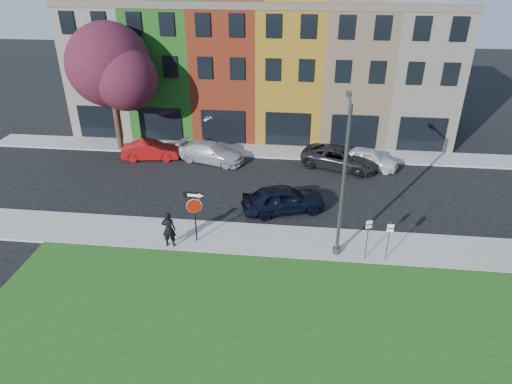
# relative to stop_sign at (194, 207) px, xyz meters

# --- Properties ---
(ground) EXTENTS (120.00, 120.00, 0.00)m
(ground) POSITION_rel_stop_sign_xyz_m (4.03, -2.46, -2.19)
(ground) COLOR black
(ground) RESTS_ON ground
(sidewalk_near) EXTENTS (40.00, 3.00, 0.12)m
(sidewalk_near) POSITION_rel_stop_sign_xyz_m (6.03, 0.54, -2.13)
(sidewalk_near) COLOR gray
(sidewalk_near) RESTS_ON ground
(sidewalk_far) EXTENTS (40.00, 2.40, 0.12)m
(sidewalk_far) POSITION_rel_stop_sign_xyz_m (1.03, 12.54, -2.13)
(sidewalk_far) COLOR gray
(sidewalk_far) RESTS_ON ground
(rowhouse_block) EXTENTS (30.00, 10.12, 10.00)m
(rowhouse_block) POSITION_rel_stop_sign_xyz_m (1.53, 18.72, 2.80)
(rowhouse_block) COLOR beige
(rowhouse_block) RESTS_ON ground
(stop_sign) EXTENTS (1.05, 0.12, 2.90)m
(stop_sign) POSITION_rel_stop_sign_xyz_m (0.00, 0.00, 0.00)
(stop_sign) COLOR black
(stop_sign) RESTS_ON sidewalk_near
(man) EXTENTS (0.75, 0.52, 1.97)m
(man) POSITION_rel_stop_sign_xyz_m (-1.26, -0.56, -1.08)
(man) COLOR black
(man) RESTS_ON sidewalk_near
(sedan_near) EXTENTS (4.80, 5.95, 1.64)m
(sedan_near) POSITION_rel_stop_sign_xyz_m (4.33, 3.77, -1.37)
(sedan_near) COLOR black
(sedan_near) RESTS_ON ground
(parked_car_red) EXTENTS (2.66, 4.54, 1.36)m
(parked_car_red) POSITION_rel_stop_sign_xyz_m (-5.75, 10.34, -1.51)
(parked_car_red) COLOR maroon
(parked_car_red) RESTS_ON ground
(parked_car_silver) EXTENTS (4.37, 5.85, 1.42)m
(parked_car_silver) POSITION_rel_stop_sign_xyz_m (-1.29, 10.39, -1.48)
(parked_car_silver) COLOR #ACACB1
(parked_car_silver) RESTS_ON ground
(parked_car_dark) EXTENTS (5.82, 6.93, 1.50)m
(parked_car_dark) POSITION_rel_stop_sign_xyz_m (7.94, 10.35, -1.44)
(parked_car_dark) COLOR black
(parked_car_dark) RESTS_ON ground
(parked_car_white) EXTENTS (3.78, 5.00, 1.41)m
(parked_car_white) POSITION_rel_stop_sign_xyz_m (9.92, 10.58, -1.48)
(parked_car_white) COLOR silver
(parked_car_white) RESTS_ON ground
(street_lamp) EXTENTS (0.40, 2.58, 7.73)m
(street_lamp) POSITION_rel_stop_sign_xyz_m (7.26, -0.06, 1.83)
(street_lamp) COLOR #4E5153
(street_lamp) RESTS_ON sidewalk_near
(parking_sign_a) EXTENTS (0.30, 0.15, 2.29)m
(parking_sign_a) POSITION_rel_stop_sign_xyz_m (8.63, -0.57, -0.64)
(parking_sign_a) COLOR #4E5153
(parking_sign_a) RESTS_ON sidewalk_near
(parking_sign_b) EXTENTS (0.32, 0.08, 2.14)m
(parking_sign_b) POSITION_rel_stop_sign_xyz_m (9.64, -0.57, -0.73)
(parking_sign_b) COLOR #4E5153
(parking_sign_b) RESTS_ON sidewalk_near
(tree_purple) EXTENTS (7.09, 6.21, 9.33)m
(tree_purple) POSITION_rel_stop_sign_xyz_m (-8.52, 11.79, 4.15)
(tree_purple) COLOR black
(tree_purple) RESTS_ON sidewalk_far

